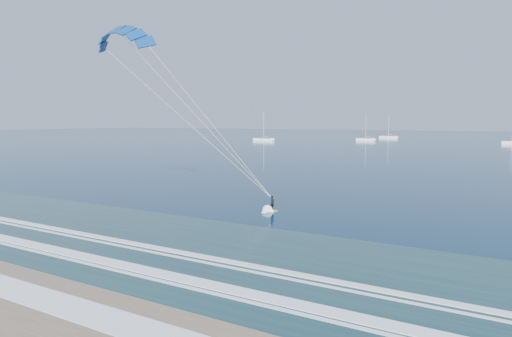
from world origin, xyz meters
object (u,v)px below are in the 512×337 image
at_px(sailboat_1, 366,139).
at_px(kitesurfer_rig, 195,114).
at_px(sailboat_0, 264,139).
at_px(sailboat_2, 388,137).
at_px(sailboat_3, 512,143).

bearing_deg(sailboat_1, kitesurfer_rig, -78.22).
bearing_deg(sailboat_0, sailboat_1, 31.83).
distance_m(sailboat_2, sailboat_3, 70.48).
height_order(sailboat_2, sailboat_3, sailboat_2).
bearing_deg(sailboat_2, sailboat_0, -122.98).
xyz_separation_m(kitesurfer_rig, sailboat_0, (-75.61, 145.95, -8.99)).
relative_size(sailboat_0, sailboat_3, 1.36).
distance_m(kitesurfer_rig, sailboat_1, 174.69).
xyz_separation_m(kitesurfer_rig, sailboat_2, (-35.03, 208.48, -9.00)).
height_order(kitesurfer_rig, sailboat_1, kitesurfer_rig).
height_order(sailboat_0, sailboat_3, sailboat_0).
height_order(sailboat_0, sailboat_1, sailboat_0).
bearing_deg(kitesurfer_rig, sailboat_0, 117.39).
bearing_deg(sailboat_2, kitesurfer_rig, -80.46).
distance_m(sailboat_1, sailboat_2, 37.70).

